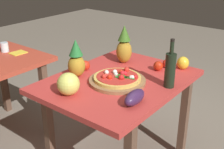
% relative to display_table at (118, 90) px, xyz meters
% --- Properties ---
extents(display_table, '(1.15, 0.88, 0.76)m').
position_rel_display_table_xyz_m(display_table, '(0.00, 0.00, 0.00)').
color(display_table, brown).
rests_on(display_table, ground_plane).
extents(pizza_board, '(0.42, 0.42, 0.02)m').
position_rel_display_table_xyz_m(pizza_board, '(-0.06, -0.03, 0.11)').
color(pizza_board, '#946842').
rests_on(pizza_board, display_table).
extents(pizza, '(0.35, 0.35, 0.06)m').
position_rel_display_table_xyz_m(pizza, '(-0.05, -0.04, 0.14)').
color(pizza, '#DDB454').
rests_on(pizza, pizza_board).
extents(wine_bottle, '(0.08, 0.08, 0.35)m').
position_rel_display_table_xyz_m(wine_bottle, '(0.11, -0.37, 0.23)').
color(wine_bottle, black).
rests_on(wine_bottle, display_table).
extents(pineapple_left, '(0.13, 0.13, 0.29)m').
position_rel_display_table_xyz_m(pineapple_left, '(-0.16, 0.28, 0.23)').
color(pineapple_left, '#B28827').
rests_on(pineapple_left, display_table).
extents(pineapple_right, '(0.13, 0.13, 0.33)m').
position_rel_display_table_xyz_m(pineapple_right, '(0.31, 0.18, 0.24)').
color(pineapple_right, '#AE8227').
rests_on(pineapple_right, display_table).
extents(melon, '(0.15, 0.15, 0.15)m').
position_rel_display_table_xyz_m(melon, '(-0.41, 0.11, 0.17)').
color(melon, '#DBDD64').
rests_on(melon, display_table).
extents(bell_pepper, '(0.10, 0.10, 0.11)m').
position_rel_display_table_xyz_m(bell_pepper, '(0.49, -0.29, 0.15)').
color(bell_pepper, yellow).
rests_on(bell_pepper, display_table).
extents(eggplant, '(0.21, 0.10, 0.09)m').
position_rel_display_table_xyz_m(eggplant, '(-0.25, -0.32, 0.14)').
color(eggplant, '#3C2149').
rests_on(eggplant, display_table).
extents(tomato_by_bottle, '(0.07, 0.07, 0.07)m').
position_rel_display_table_xyz_m(tomato_by_bottle, '(0.43, -0.18, 0.13)').
color(tomato_by_bottle, red).
rests_on(tomato_by_bottle, display_table).
extents(tomato_at_corner, '(0.08, 0.08, 0.08)m').
position_rel_display_table_xyz_m(tomato_at_corner, '(0.33, -0.15, 0.14)').
color(tomato_at_corner, red).
rests_on(tomato_at_corner, display_table).
extents(tomato_beside_pepper, '(0.08, 0.08, 0.08)m').
position_rel_display_table_xyz_m(tomato_beside_pepper, '(-0.03, 0.32, 0.14)').
color(tomato_beside_pepper, red).
rests_on(tomato_beside_pepper, display_table).
extents(drinking_glass_water, '(0.07, 0.07, 0.09)m').
position_rel_display_table_xyz_m(drinking_glass_water, '(-0.16, 1.25, 0.14)').
color(drinking_glass_water, silver).
rests_on(drinking_glass_water, background_table).
extents(napkin_folded, '(0.15, 0.13, 0.01)m').
position_rel_display_table_xyz_m(napkin_folded, '(-0.11, 1.11, 0.10)').
color(napkin_folded, yellow).
rests_on(napkin_folded, background_table).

